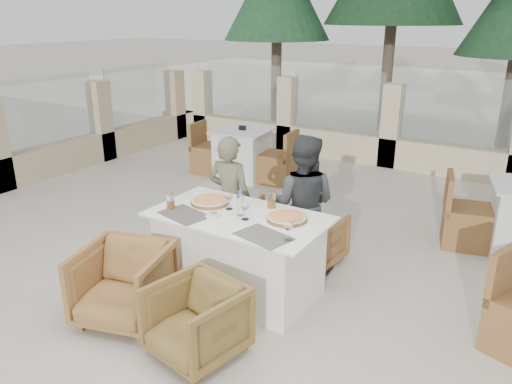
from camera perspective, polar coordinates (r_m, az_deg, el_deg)
The scene contains 24 objects.
ground at distance 4.91m, azimuth -2.87°, elevation -10.64°, with size 80.00×80.00×0.00m, color beige.
sand_patch at distance 17.81m, azimuth 24.04°, elevation 9.97°, with size 30.00×16.00×0.01m, color #FAF1CD.
perimeter_wall_far at distance 8.78m, azimuth 15.27°, elevation 7.94°, with size 10.00×0.34×1.60m, color beige, non-canonical shape.
perimeter_wall_left at distance 8.70m, azimuth -22.28°, elevation 7.07°, with size 0.34×7.00×1.60m, color tan, non-canonical shape.
pine_far_left at distance 12.04m, azimuth 2.44°, elevation 20.91°, with size 2.42×2.42×5.50m, color #224F2C.
dining_table at distance 4.65m, azimuth -1.96°, elevation -7.04°, with size 1.60×0.90×0.77m, color white, non-canonical shape.
placemat_near_left at distance 4.54m, azimuth -8.19°, elevation -2.57°, with size 0.45×0.30×0.00m, color #59544C.
placemat_near_right at distance 4.07m, azimuth 0.88°, elevation -5.07°, with size 0.45×0.30×0.00m, color #635F55.
pizza_left at distance 4.78m, azimuth -5.26°, elevation -1.04°, with size 0.37×0.37×0.05m, color #F95922.
pizza_right at distance 4.38m, azimuth 3.55°, elevation -2.96°, with size 0.36×0.36×0.05m, color #EA531F.
water_bottle at distance 4.45m, azimuth -1.78°, elevation -1.26°, with size 0.07×0.07×0.24m, color #A7BEDB.
wine_glass_centre at distance 4.60m, azimuth -3.10°, elevation -0.90°, with size 0.08×0.08×0.18m, color white, non-canonical shape.
wine_glass_near at distance 4.36m, azimuth -1.25°, elevation -2.04°, with size 0.08×0.08×0.18m, color silver, non-canonical shape.
wine_glass_corner at distance 3.97m, azimuth 3.71°, elevation -4.36°, with size 0.08×0.08×0.18m, color white, non-canonical shape.
beer_glass_left at distance 4.68m, azimuth -9.75°, elevation -1.03°, with size 0.07×0.07×0.15m, color orange.
beer_glass_right at distance 4.64m, azimuth 1.80°, elevation -0.90°, with size 0.08×0.08×0.15m, color orange.
olive_dish at distance 4.46m, azimuth -4.86°, elevation -2.58°, with size 0.11×0.11×0.04m, color silver, non-canonical shape.
armchair_far_left at distance 5.52m, azimuth -3.05°, elevation -3.62°, with size 0.64×0.65×0.59m, color brown.
armchair_far_right at distance 5.27m, azimuth 6.59°, elevation -5.30°, with size 0.57×0.58×0.53m, color olive.
armchair_near_left at distance 4.41m, azimuth -14.88°, elevation -10.14°, with size 0.71×0.73×0.66m, color olive.
armchair_near_right at distance 3.91m, azimuth -6.85°, elevation -14.41°, with size 0.63×0.65×0.59m, color brown.
diner_left at distance 5.19m, azimuth -2.99°, elevation -0.76°, with size 0.49×0.32×1.34m, color #595A41.
diner_right at distance 4.96m, azimuth 5.32°, elevation -1.38°, with size 0.68×0.53×1.41m, color #333638.
bg_table_a at distance 7.95m, azimuth -1.55°, elevation 4.39°, with size 1.64×0.82×0.77m, color silver, non-canonical shape.
Camera 1 is at (2.44, -3.47, 2.47)m, focal length 35.00 mm.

